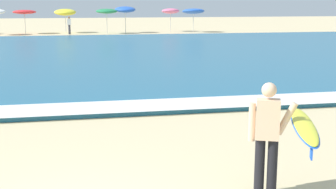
# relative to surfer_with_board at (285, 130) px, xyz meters

# --- Properties ---
(sea) EXTENTS (120.00, 28.00, 0.14)m
(sea) POSITION_rel_surfer_with_board_xyz_m (-3.21, 19.34, -0.96)
(sea) COLOR #1E6084
(sea) RESTS_ON ground
(surf_foam) EXTENTS (120.00, 1.45, 0.01)m
(surf_foam) POSITION_rel_surfer_with_board_xyz_m (-3.21, 5.94, -0.89)
(surf_foam) COLOR white
(surf_foam) RESTS_ON sea
(surfer_with_board) EXTENTS (1.37, 2.53, 1.73)m
(surfer_with_board) POSITION_rel_surfer_with_board_xyz_m (0.00, 0.00, 0.00)
(surfer_with_board) COLOR black
(surfer_with_board) RESTS_ON ground
(beach_umbrella_2) EXTENTS (2.07, 2.07, 2.16)m
(beach_umbrella_2) POSITION_rel_surfer_with_board_xyz_m (-7.33, 37.87, 0.93)
(beach_umbrella_2) COLOR beige
(beach_umbrella_2) RESTS_ON ground
(beach_umbrella_3) EXTENTS (1.99, 2.03, 2.29)m
(beach_umbrella_3) POSITION_rel_surfer_with_board_xyz_m (-3.77, 38.51, 0.87)
(beach_umbrella_3) COLOR beige
(beach_umbrella_3) RESTS_ON ground
(beach_umbrella_4) EXTENTS (1.92, 1.94, 2.27)m
(beach_umbrella_4) POSITION_rel_surfer_with_board_xyz_m (-0.06, 36.64, 0.99)
(beach_umbrella_4) COLOR beige
(beach_umbrella_4) RESTS_ON ground
(beach_umbrella_5) EXTENTS (1.90, 1.94, 2.51)m
(beach_umbrella_5) POSITION_rel_surfer_with_board_xyz_m (1.69, 37.34, 1.12)
(beach_umbrella_5) COLOR beige
(beach_umbrella_5) RESTS_ON ground
(beach_umbrella_6) EXTENTS (1.70, 1.73, 2.28)m
(beach_umbrella_6) POSITION_rel_surfer_with_board_xyz_m (6.19, 38.39, 0.95)
(beach_umbrella_6) COLOR beige
(beach_umbrella_6) RESTS_ON ground
(beach_umbrella_7) EXTENTS (2.12, 2.15, 2.31)m
(beach_umbrella_7) POSITION_rel_surfer_with_board_xyz_m (8.10, 36.98, 0.95)
(beach_umbrella_7) COLOR beige
(beach_umbrella_7) RESTS_ON ground
(beachgoer_near_row_left) EXTENTS (0.32, 0.20, 1.58)m
(beachgoer_near_row_left) POSITION_rel_surfer_with_board_xyz_m (-3.42, 36.61, -0.19)
(beachgoer_near_row_left) COLOR #383842
(beachgoer_near_row_left) RESTS_ON ground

